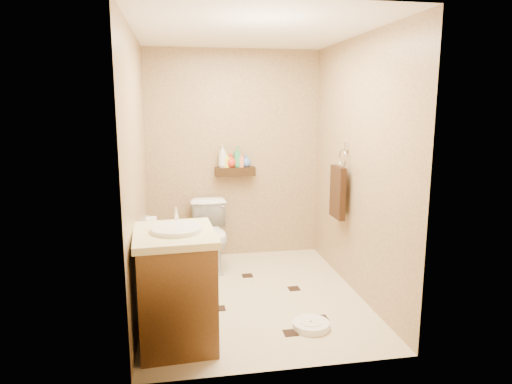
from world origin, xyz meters
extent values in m
plane|color=beige|center=(0.00, 0.00, 0.00)|extent=(2.50, 2.50, 0.00)
cube|color=tan|center=(0.00, 1.25, 1.20)|extent=(2.00, 0.04, 2.40)
cube|color=tan|center=(0.00, -1.25, 1.20)|extent=(2.00, 0.04, 2.40)
cube|color=tan|center=(-1.00, 0.00, 1.20)|extent=(0.04, 2.50, 2.40)
cube|color=tan|center=(1.00, 0.00, 1.20)|extent=(0.04, 2.50, 2.40)
cube|color=white|center=(0.00, 0.00, 2.40)|extent=(2.00, 2.50, 0.02)
cube|color=#39210F|center=(0.00, 1.17, 1.02)|extent=(0.46, 0.14, 0.10)
cube|color=black|center=(-0.34, -0.23, 0.00)|extent=(0.11, 0.11, 0.01)
cube|color=black|center=(0.43, 0.09, 0.00)|extent=(0.11, 0.11, 0.01)
cube|color=black|center=(0.18, -0.77, 0.00)|extent=(0.11, 0.11, 0.01)
cube|color=black|center=(-0.50, 0.54, 0.00)|extent=(0.11, 0.11, 0.01)
cube|color=black|center=(0.50, -0.56, 0.00)|extent=(0.11, 0.11, 0.01)
cube|color=black|center=(0.03, 0.51, 0.00)|extent=(0.11, 0.11, 0.01)
imported|color=white|center=(-0.32, 0.83, 0.36)|extent=(0.42, 0.72, 0.72)
cube|color=brown|center=(-0.70, -0.72, 0.41)|extent=(0.58, 0.70, 0.82)
cube|color=beige|center=(-0.70, -0.72, 0.84)|extent=(0.63, 0.75, 0.05)
cylinder|color=white|center=(-0.68, -0.72, 0.87)|extent=(0.38, 0.38, 0.05)
cylinder|color=silver|center=(-0.68, -0.49, 0.94)|extent=(0.03, 0.03, 0.13)
cylinder|color=white|center=(0.36, -0.72, 0.03)|extent=(0.33, 0.33, 0.06)
cylinder|color=white|center=(0.36, -0.72, 0.06)|extent=(0.18, 0.18, 0.01)
cylinder|color=#196762|center=(-0.59, 0.70, 0.06)|extent=(0.11, 0.11, 0.12)
cylinder|color=white|center=(-0.59, 0.70, 0.29)|extent=(0.02, 0.02, 0.35)
sphere|color=white|center=(-0.59, 0.70, 0.46)|extent=(0.08, 0.08, 0.08)
cube|color=silver|center=(0.98, 0.25, 1.38)|extent=(0.03, 0.06, 0.08)
torus|color=silver|center=(0.95, 0.25, 1.26)|extent=(0.02, 0.19, 0.19)
cube|color=#372010|center=(0.91, 0.25, 0.92)|extent=(0.06, 0.30, 0.52)
cylinder|color=white|center=(-0.94, 0.65, 0.60)|extent=(0.11, 0.11, 0.11)
cylinder|color=silver|center=(-0.98, 0.65, 0.66)|extent=(0.04, 0.02, 0.02)
imported|color=silver|center=(-0.14, 1.17, 1.20)|extent=(0.13, 0.13, 0.26)
imported|color=#FFFD35|center=(-0.09, 1.17, 1.15)|extent=(0.10, 0.10, 0.17)
imported|color=red|center=(-0.05, 1.17, 1.15)|extent=(0.17, 0.17, 0.16)
imported|color=#31935A|center=(0.03, 1.17, 1.19)|extent=(0.13, 0.13, 0.24)
imported|color=#FF8154|center=(0.07, 1.17, 1.16)|extent=(0.11, 0.10, 0.18)
imported|color=#4A74B9|center=(0.13, 1.17, 1.14)|extent=(0.15, 0.15, 0.15)
camera|label=1|loc=(-0.67, -4.00, 1.79)|focal=32.00mm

